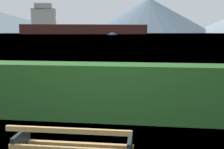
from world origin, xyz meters
name	(u,v)px	position (x,y,z in m)	size (l,w,h in m)	color
water_surface	(148,34)	(0.00, 307.88, 0.00)	(620.00, 620.00, 0.00)	slate
hedge_row	(106,91)	(0.00, 2.83, 0.65)	(11.53, 0.87, 1.30)	#285B23
cargo_ship_large	(75,26)	(-66.58, 248.56, 7.53)	(114.84, 43.40, 26.92)	#471E19
fishing_boat_near	(112,34)	(-23.49, 183.97, 0.52)	(6.08, 7.55, 1.43)	#335693
distant_hills	(195,14)	(89.95, 565.59, 35.98)	(946.69, 385.61, 83.26)	slate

